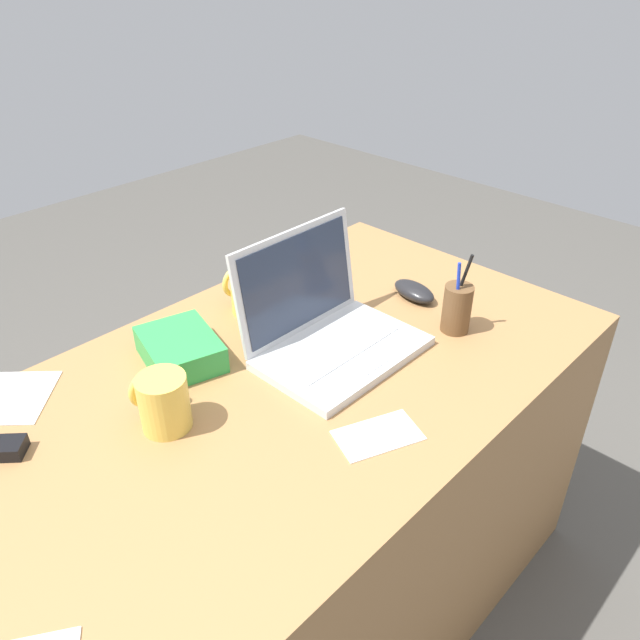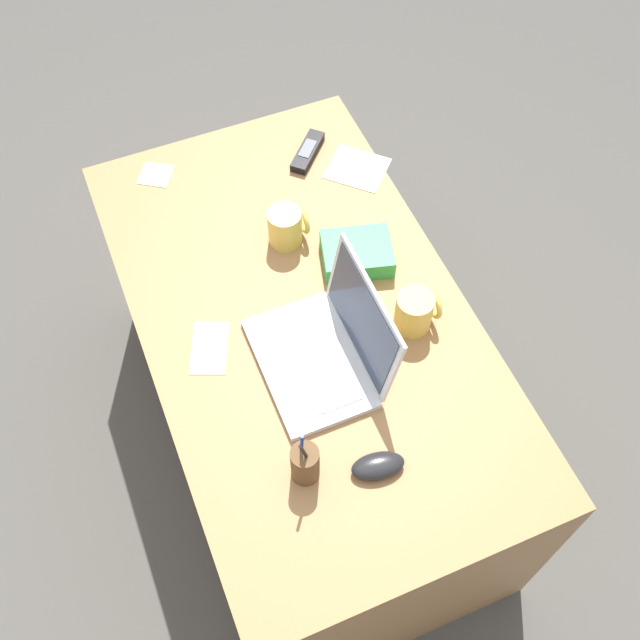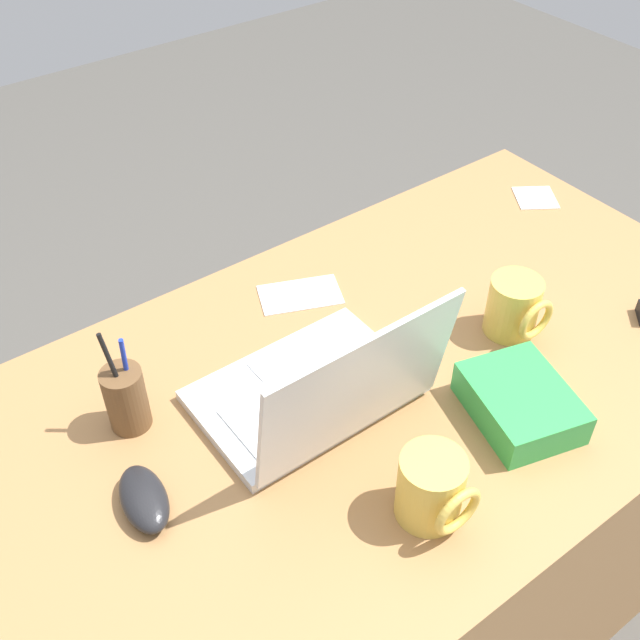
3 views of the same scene
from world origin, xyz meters
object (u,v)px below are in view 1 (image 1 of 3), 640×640
at_px(pen_holder, 457,308).
at_px(snack_bag, 180,349).
at_px(computer_mouse, 413,291).
at_px(coffee_mug_tall, 249,290).
at_px(laptop, 328,328).
at_px(coffee_mug_white, 163,401).

height_order(pen_holder, snack_bag, pen_holder).
xyz_separation_m(pen_holder, snack_bag, (-0.47, 0.33, -0.03)).
relative_size(computer_mouse, snack_bag, 0.67).
height_order(computer_mouse, snack_bag, snack_bag).
xyz_separation_m(coffee_mug_tall, snack_bag, (-0.22, -0.05, -0.02)).
bearing_deg(laptop, coffee_mug_white, 173.22).
bearing_deg(coffee_mug_tall, pen_holder, -56.52).
relative_size(pen_holder, snack_bag, 1.04).
bearing_deg(pen_holder, laptop, 148.03).
relative_size(coffee_mug_white, snack_bag, 0.60).
relative_size(coffee_mug_white, coffee_mug_tall, 0.98).
relative_size(laptop, computer_mouse, 2.84).
bearing_deg(coffee_mug_tall, computer_mouse, -37.40).
bearing_deg(laptop, pen_holder, -31.97).
xyz_separation_m(coffee_mug_tall, pen_holder, (0.25, -0.38, 0.00)).
height_order(laptop, coffee_mug_white, laptop).
relative_size(laptop, snack_bag, 1.91).
height_order(computer_mouse, coffee_mug_tall, coffee_mug_tall).
relative_size(laptop, coffee_mug_white, 3.21).
distance_m(computer_mouse, snack_bag, 0.55).
distance_m(laptop, coffee_mug_white, 0.36).
bearing_deg(coffee_mug_tall, coffee_mug_white, -152.35).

